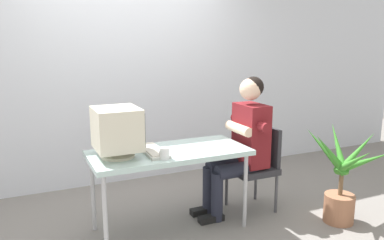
% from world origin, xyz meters
% --- Properties ---
extents(ground_plane, '(12.00, 12.00, 0.00)m').
position_xyz_m(ground_plane, '(0.00, 0.00, 0.00)').
color(ground_plane, gray).
extents(wall_back, '(8.00, 0.10, 3.00)m').
position_xyz_m(wall_back, '(0.30, 1.40, 1.50)').
color(wall_back, silver).
rests_on(wall_back, ground_plane).
extents(desk, '(1.37, 0.62, 0.72)m').
position_xyz_m(desk, '(0.00, 0.00, 0.67)').
color(desk, '#B7B7BC').
rests_on(desk, ground_plane).
extents(crt_monitor, '(0.36, 0.39, 0.41)m').
position_xyz_m(crt_monitor, '(-0.45, 0.00, 0.95)').
color(crt_monitor, beige).
rests_on(crt_monitor, desk).
extents(keyboard, '(0.17, 0.48, 0.03)m').
position_xyz_m(keyboard, '(-0.15, 0.01, 0.74)').
color(keyboard, silver).
rests_on(keyboard, desk).
extents(office_chair, '(0.41, 0.41, 0.82)m').
position_xyz_m(office_chair, '(0.94, 0.05, 0.47)').
color(office_chair, '#4C4C51').
rests_on(office_chair, ground_plane).
extents(person_seated, '(0.70, 0.56, 1.33)m').
position_xyz_m(person_seated, '(0.76, 0.05, 0.72)').
color(person_seated, maroon).
rests_on(person_seated, ground_plane).
extents(potted_plant, '(0.74, 0.72, 0.91)m').
position_xyz_m(potted_plant, '(1.47, -0.54, 0.39)').
color(potted_plant, '#9E6647').
rests_on(potted_plant, ground_plane).
extents(desk_mug, '(0.08, 0.09, 0.10)m').
position_xyz_m(desk_mug, '(-0.13, -0.22, 0.77)').
color(desk_mug, white).
rests_on(desk_mug, desk).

